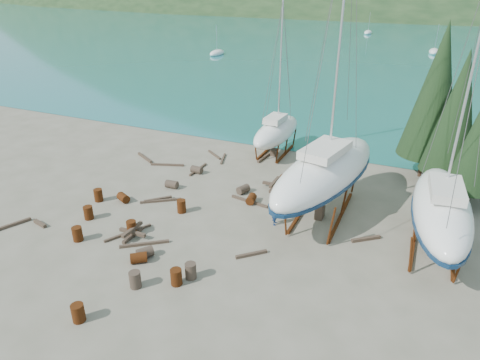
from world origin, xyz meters
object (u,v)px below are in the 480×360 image
at_px(large_sailboat_far, 442,208).
at_px(small_sailboat_shore, 276,131).
at_px(large_sailboat_near, 326,171).
at_px(worker, 275,212).

relative_size(large_sailboat_far, small_sailboat_shore, 1.29).
bearing_deg(large_sailboat_far, large_sailboat_near, 163.50).
relative_size(large_sailboat_near, worker, 11.49).
height_order(large_sailboat_far, worker, large_sailboat_far).
bearing_deg(small_sailboat_shore, large_sailboat_near, -51.19).
bearing_deg(worker, large_sailboat_near, -54.06).
xyz_separation_m(large_sailboat_near, large_sailboat_far, (6.77, -1.37, -0.44)).
distance_m(large_sailboat_far, worker, 9.35).
distance_m(large_sailboat_near, small_sailboat_shore, 10.95).
distance_m(large_sailboat_near, worker, 4.07).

